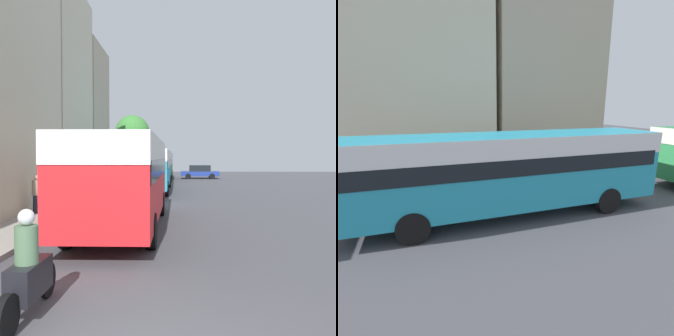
% 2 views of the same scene
% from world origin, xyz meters
% --- Properties ---
extents(building_far_terrace, '(5.15, 7.41, 13.62)m').
position_xyz_m(building_far_terrace, '(-8.78, 20.74, 6.81)').
color(building_far_terrace, beige).
rests_on(building_far_terrace, ground_plane).
extents(building_end_row, '(5.54, 6.54, 11.89)m').
position_xyz_m(building_end_row, '(-8.97, 28.03, 5.94)').
color(building_end_row, '#BCAD93').
rests_on(building_end_row, ground_plane).
extents(bus_following, '(2.60, 11.42, 3.02)m').
position_xyz_m(bus_following, '(-1.64, 23.57, 1.97)').
color(bus_following, teal).
rests_on(bus_following, ground_plane).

